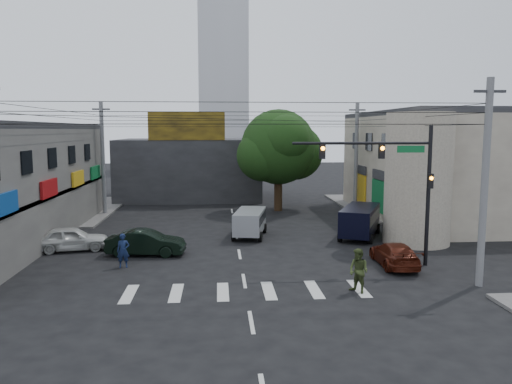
{
  "coord_description": "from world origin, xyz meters",
  "views": [
    {
      "loc": [
        -1.16,
        -25.39,
        6.97
      ],
      "look_at": [
        1.09,
        4.0,
        3.28
      ],
      "focal_mm": 35.0,
      "sensor_mm": 36.0,
      "label": 1
    }
  ],
  "objects": [
    {
      "name": "corner_column",
      "position": [
        11.0,
        4.0,
        4.0
      ],
      "size": [
        4.0,
        4.0,
        8.0
      ],
      "primitive_type": "cylinder",
      "color": "gray",
      "rests_on": "ground"
    },
    {
      "name": "maroon_sedan",
      "position": [
        7.84,
        -0.98,
        0.61
      ],
      "size": [
        1.94,
        4.29,
        1.22
      ],
      "primitive_type": "imported",
      "rotation": [
        0.0,
        0.0,
        3.11
      ],
      "color": "#431309",
      "rests_on": "ground"
    },
    {
      "name": "street_tree",
      "position": [
        4.0,
        17.0,
        5.47
      ],
      "size": [
        6.4,
        6.4,
        8.7
      ],
      "color": "black",
      "rests_on": "ground"
    },
    {
      "name": "pedestrian_olive",
      "position": [
        4.8,
        -5.05,
        0.96
      ],
      "size": [
        1.63,
        1.62,
        1.93
      ],
      "primitive_type": "imported",
      "rotation": [
        0.0,
        0.0,
        -0.94
      ],
      "color": "#34411E",
      "rests_on": "ground"
    },
    {
      "name": "tower_distant",
      "position": [
        0.0,
        70.0,
        22.0
      ],
      "size": [
        9.0,
        9.0,
        44.0
      ],
      "primitive_type": "cube",
      "color": "silver",
      "rests_on": "ground"
    },
    {
      "name": "dark_sedan",
      "position": [
        -5.22,
        2.22,
        0.71
      ],
      "size": [
        2.27,
        4.59,
        1.42
      ],
      "primitive_type": "imported",
      "rotation": [
        0.0,
        0.0,
        1.48
      ],
      "color": "black",
      "rests_on": "ground"
    },
    {
      "name": "building_right",
      "position": [
        18.0,
        13.0,
        4.0
      ],
      "size": [
        14.0,
        18.0,
        8.0
      ],
      "primitive_type": "cube",
      "color": "gray",
      "rests_on": "ground"
    },
    {
      "name": "sidewalk_far_right",
      "position": [
        18.0,
        18.0,
        0.07
      ],
      "size": [
        16.0,
        16.0,
        0.15
      ],
      "primitive_type": "cube",
      "color": "#514F4C",
      "rests_on": "ground"
    },
    {
      "name": "utility_pole_far_right",
      "position": [
        10.5,
        16.0,
        4.6
      ],
      "size": [
        0.32,
        0.32,
        9.2
      ],
      "primitive_type": "cylinder",
      "color": "#59595B",
      "rests_on": "ground"
    },
    {
      "name": "traffic_officer",
      "position": [
        -6.0,
        -0.23,
        0.87
      ],
      "size": [
        0.75,
        0.59,
        1.74
      ],
      "primitive_type": "imported",
      "rotation": [
        0.0,
        0.0,
        0.14
      ],
      "color": "#111C3D",
      "rests_on": "ground"
    },
    {
      "name": "billboard",
      "position": [
        -4.0,
        21.1,
        7.3
      ],
      "size": [
        7.0,
        0.3,
        2.6
      ],
      "primitive_type": "cube",
      "color": "olive",
      "rests_on": "building_far"
    },
    {
      "name": "navy_van",
      "position": [
        8.0,
        5.86,
        1.0
      ],
      "size": [
        6.46,
        5.73,
        2.0
      ],
      "primitive_type": null,
      "rotation": [
        0.0,
        0.0,
        1.14
      ],
      "color": "black",
      "rests_on": "ground"
    },
    {
      "name": "white_compact",
      "position": [
        -9.67,
        3.62,
        0.7
      ],
      "size": [
        3.17,
        4.73,
        1.41
      ],
      "primitive_type": "imported",
      "rotation": [
        0.0,
        0.0,
        1.76
      ],
      "color": "#BBBCB7",
      "rests_on": "ground"
    },
    {
      "name": "sidewalk_far_left",
      "position": [
        -18.0,
        18.0,
        0.07
      ],
      "size": [
        16.0,
        16.0,
        0.15
      ],
      "primitive_type": "cube",
      "color": "#514F4C",
      "rests_on": "ground"
    },
    {
      "name": "traffic_gantry",
      "position": [
        7.82,
        -1.0,
        4.83
      ],
      "size": [
        7.1,
        0.35,
        7.2
      ],
      "color": "black",
      "rests_on": "ground"
    },
    {
      "name": "building_far",
      "position": [
        -4.0,
        26.0,
        3.0
      ],
      "size": [
        14.0,
        10.0,
        6.0
      ],
      "primitive_type": "cube",
      "color": "#232326",
      "rests_on": "ground"
    },
    {
      "name": "ground",
      "position": [
        0.0,
        0.0,
        0.0
      ],
      "size": [
        160.0,
        160.0,
        0.0
      ],
      "primitive_type": "plane",
      "color": "black",
      "rests_on": "ground"
    },
    {
      "name": "utility_pole_near_right",
      "position": [
        10.5,
        -4.5,
        4.6
      ],
      "size": [
        0.32,
        0.32,
        9.2
      ],
      "primitive_type": "cylinder",
      "color": "#59595B",
      "rests_on": "ground"
    },
    {
      "name": "silver_minivan",
      "position": [
        0.87,
        6.57,
        0.87
      ],
      "size": [
        4.67,
        3.22,
        1.73
      ],
      "primitive_type": null,
      "rotation": [
        0.0,
        0.0,
        1.38
      ],
      "color": "#93959A",
      "rests_on": "ground"
    },
    {
      "name": "utility_pole_far_left",
      "position": [
        -10.5,
        16.0,
        4.6
      ],
      "size": [
        0.32,
        0.32,
        9.2
      ],
      "primitive_type": "cylinder",
      "color": "#59595B",
      "rests_on": "ground"
    }
  ]
}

